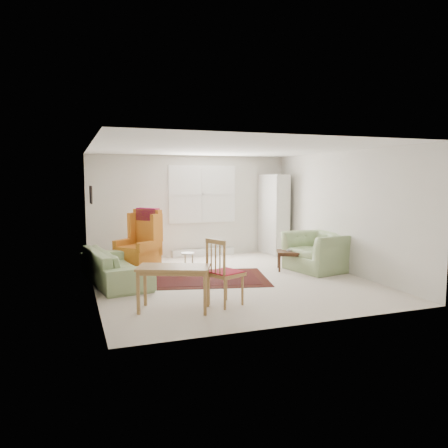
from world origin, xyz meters
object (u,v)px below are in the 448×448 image
object	(u,v)px
desk	(174,288)
desk_chair	(226,272)
coffee_table	(289,260)
stool	(188,262)
sofa	(115,259)
armchair	(319,248)
wingback_chair	(137,239)
cabinet	(274,214)

from	to	relation	value
desk	desk_chair	world-z (taller)	desk_chair
coffee_table	stool	bearing A→B (deg)	162.06
sofa	desk	distance (m)	2.17
sofa	armchair	size ratio (longest dim) A/B	1.77
coffee_table	desk_chair	world-z (taller)	desk_chair
wingback_chair	desk	world-z (taller)	wingback_chair
coffee_table	cabinet	xyz separation A→B (m)	(0.59, 1.94, 0.81)
stool	desk_chair	xyz separation A→B (m)	(-0.10, -2.61, 0.32)
cabinet	desk	distance (m)	5.32
desk	desk_chair	bearing A→B (deg)	0.74
cabinet	desk	bearing A→B (deg)	-142.83
desk	stool	bearing A→B (deg)	70.85
desk	desk_chair	xyz separation A→B (m)	(0.81, 0.01, 0.19)
cabinet	stool	bearing A→B (deg)	-164.71
desk	desk_chair	size ratio (longest dim) A/B	1.01
desk_chair	cabinet	bearing A→B (deg)	-58.02
wingback_chair	cabinet	xyz separation A→B (m)	(3.60, 0.75, 0.37)
coffee_table	stool	xyz separation A→B (m)	(-2.05, 0.66, -0.01)
coffee_table	desk	bearing A→B (deg)	-146.43
wingback_chair	cabinet	distance (m)	3.70
wingback_chair	desk_chair	bearing A→B (deg)	-23.42
wingback_chair	armchair	bearing A→B (deg)	29.81
sofa	desk_chair	size ratio (longest dim) A/B	2.09
stool	desk	xyz separation A→B (m)	(-0.91, -2.63, 0.14)
cabinet	desk	size ratio (longest dim) A/B	1.95
wingback_chair	desk	distance (m)	3.17
sofa	armchair	bearing A→B (deg)	-103.72
wingback_chair	stool	world-z (taller)	wingback_chair
coffee_table	cabinet	bearing A→B (deg)	73.04
stool	desk_chair	size ratio (longest dim) A/B	0.37
stool	desk	size ratio (longest dim) A/B	0.37
armchair	cabinet	size ratio (longest dim) A/B	0.60
sofa	desk_chair	world-z (taller)	desk_chair
armchair	stool	distance (m)	2.79
stool	desk	distance (m)	2.78
stool	desk_chair	bearing A→B (deg)	-92.16
coffee_table	stool	size ratio (longest dim) A/B	1.30
wingback_chair	coffee_table	bearing A→B (deg)	29.67
armchair	cabinet	distance (m)	2.23
sofa	wingback_chair	distance (m)	1.25
coffee_table	desk_chair	xyz separation A→B (m)	(-2.14, -1.95, 0.31)
wingback_chair	stool	bearing A→B (deg)	22.61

